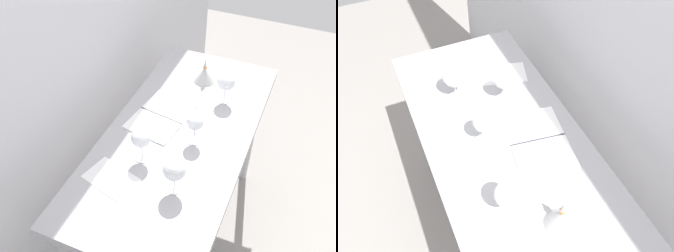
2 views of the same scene
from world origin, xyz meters
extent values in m
plane|color=gray|center=(0.00, 0.00, 0.00)|extent=(6.00, 6.00, 0.00)
cube|color=silver|center=(0.00, 0.49, 1.30)|extent=(3.80, 0.04, 2.60)
cube|color=#A4A4A9|center=(0.00, 0.00, 0.88)|extent=(1.40, 0.64, 0.04)
cube|color=#A4A4A9|center=(0.00, -0.33, 0.88)|extent=(1.40, 0.01, 0.05)
cylinder|color=#A4A4A9|center=(-0.64, -0.26, 0.43)|extent=(0.05, 0.05, 0.86)
cylinder|color=#A4A4A9|center=(-0.64, 0.26, 0.43)|extent=(0.05, 0.05, 0.86)
cylinder|color=white|center=(-0.31, -0.11, 0.90)|extent=(0.06, 0.06, 0.00)
cylinder|color=white|center=(-0.31, -0.11, 0.94)|extent=(0.01, 0.01, 0.08)
sphere|color=white|center=(-0.31, -0.11, 1.02)|extent=(0.10, 0.10, 0.10)
cylinder|color=maroon|center=(-0.31, -0.11, 1.01)|extent=(0.07, 0.07, 0.03)
cylinder|color=white|center=(0.32, -0.13, 0.90)|extent=(0.06, 0.06, 0.00)
cylinder|color=white|center=(0.32, -0.13, 0.94)|extent=(0.01, 0.01, 0.08)
sphere|color=white|center=(0.32, -0.13, 1.02)|extent=(0.09, 0.09, 0.09)
cylinder|color=maroon|center=(0.32, -0.13, 1.00)|extent=(0.06, 0.06, 0.03)
cylinder|color=white|center=(-0.21, 0.09, 0.90)|extent=(0.07, 0.07, 0.00)
cylinder|color=white|center=(-0.21, 0.09, 0.95)|extent=(0.01, 0.01, 0.08)
sphere|color=white|center=(-0.21, 0.09, 1.02)|extent=(0.09, 0.09, 0.09)
cylinder|color=maroon|center=(-0.21, 0.09, 1.01)|extent=(0.06, 0.06, 0.02)
cylinder|color=white|center=(-0.01, -0.09, 0.90)|extent=(0.07, 0.07, 0.00)
cylinder|color=white|center=(-0.01, -0.09, 0.94)|extent=(0.01, 0.01, 0.08)
sphere|color=white|center=(-0.01, -0.09, 1.02)|extent=(0.08, 0.08, 0.08)
cylinder|color=maroon|center=(-0.01, -0.09, 1.00)|extent=(0.06, 0.06, 0.03)
cube|color=white|center=(-0.01, 0.13, 0.90)|extent=(0.20, 0.26, 0.01)
cube|color=white|center=(0.16, 0.11, 0.90)|extent=(0.20, 0.26, 0.01)
cube|color=#3F3F47|center=(0.08, 0.12, 0.90)|extent=(0.04, 0.24, 0.01)
cube|color=white|center=(-0.37, 0.16, 0.90)|extent=(0.20, 0.25, 0.00)
cone|color=#B3B3B3|center=(0.44, 0.02, 0.94)|extent=(0.12, 0.12, 0.09)
cylinder|color=#C17F4C|center=(0.44, 0.02, 0.99)|extent=(0.02, 0.02, 0.01)
cone|color=#B3B3B3|center=(0.44, 0.02, 1.02)|extent=(0.02, 0.02, 0.04)
camera|label=1|loc=(-1.26, -0.48, 2.20)|focal=42.32mm
camera|label=2|loc=(0.87, -0.38, 2.08)|focal=38.23mm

